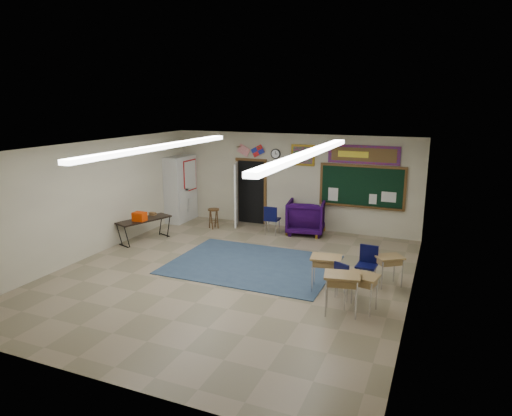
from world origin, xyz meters
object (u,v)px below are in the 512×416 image
at_px(student_desk_front_left, 326,272).
at_px(student_desk_front_right, 389,269).
at_px(wingback_armchair, 306,217).
at_px(folding_table, 144,229).
at_px(wooden_stool, 214,218).

bearing_deg(student_desk_front_left, student_desk_front_right, 24.86).
bearing_deg(wingback_armchair, student_desk_front_left, 103.04).
height_order(wingback_armchair, folding_table, wingback_armchair).
height_order(folding_table, wooden_stool, folding_table).
bearing_deg(wooden_stool, student_desk_front_left, -37.06).
bearing_deg(student_desk_front_right, wingback_armchair, 96.12).
relative_size(wingback_armchair, student_desk_front_left, 1.46).
bearing_deg(student_desk_front_left, wooden_stool, 134.56).
relative_size(wingback_armchair, student_desk_front_right, 1.58).
bearing_deg(student_desk_front_left, folding_table, 157.51).
bearing_deg(folding_table, wooden_stool, 77.48).
distance_m(student_desk_front_left, wooden_stool, 5.66).
height_order(wingback_armchair, student_desk_front_right, wingback_armchair).
bearing_deg(wingback_armchair, folding_table, 22.81).
bearing_deg(student_desk_front_right, student_desk_front_left, 177.78).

